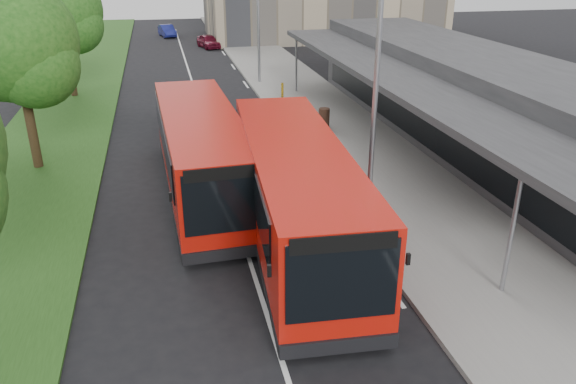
# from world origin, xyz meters

# --- Properties ---
(ground) EXTENTS (120.00, 120.00, 0.00)m
(ground) POSITION_xyz_m (0.00, 0.00, 0.00)
(ground) COLOR black
(ground) RESTS_ON ground
(pavement) EXTENTS (5.00, 80.00, 0.15)m
(pavement) POSITION_xyz_m (6.00, 20.00, 0.07)
(pavement) COLOR gray
(pavement) RESTS_ON ground
(grass_verge) EXTENTS (5.00, 80.00, 0.10)m
(grass_verge) POSITION_xyz_m (-7.00, 20.00, 0.05)
(grass_verge) COLOR #214817
(grass_verge) RESTS_ON ground
(lane_centre_line) EXTENTS (0.12, 70.00, 0.01)m
(lane_centre_line) POSITION_xyz_m (0.00, 15.00, 0.01)
(lane_centre_line) COLOR silver
(lane_centre_line) RESTS_ON ground
(kerb_dashes) EXTENTS (0.12, 56.00, 0.01)m
(kerb_dashes) POSITION_xyz_m (3.30, 19.00, 0.01)
(kerb_dashes) COLOR silver
(kerb_dashes) RESTS_ON ground
(station_building) EXTENTS (7.70, 26.00, 4.00)m
(station_building) POSITION_xyz_m (10.86, 8.00, 2.04)
(station_building) COLOR #2C2C2F
(station_building) RESTS_ON ground
(tree_mid) EXTENTS (4.49, 4.49, 7.18)m
(tree_mid) POSITION_xyz_m (-7.01, 9.05, 4.64)
(tree_mid) COLOR #312213
(tree_mid) RESTS_ON ground
(tree_far) EXTENTS (4.45, 4.45, 7.11)m
(tree_far) POSITION_xyz_m (-7.01, 21.05, 4.59)
(tree_far) COLOR #312213
(tree_far) RESTS_ON ground
(lamp_post_near) EXTENTS (1.44, 0.28, 8.00)m
(lamp_post_near) POSITION_xyz_m (4.12, 2.00, 4.72)
(lamp_post_near) COLOR gray
(lamp_post_near) RESTS_ON pavement
(lamp_post_far) EXTENTS (1.44, 0.28, 8.00)m
(lamp_post_far) POSITION_xyz_m (4.12, 22.00, 4.72)
(lamp_post_far) COLOR gray
(lamp_post_far) RESTS_ON pavement
(bus_main) EXTENTS (3.42, 10.91, 3.05)m
(bus_main) POSITION_xyz_m (1.52, 0.87, 1.56)
(bus_main) COLOR #B71109
(bus_main) RESTS_ON ground
(bus_second) EXTENTS (3.06, 10.51, 2.95)m
(bus_second) POSITION_xyz_m (-0.81, 5.07, 1.51)
(bus_second) COLOR #B71109
(bus_second) RESTS_ON ground
(litter_bin) EXTENTS (0.55, 0.55, 0.94)m
(litter_bin) POSITION_xyz_m (5.42, 11.37, 0.62)
(litter_bin) COLOR #341F15
(litter_bin) RESTS_ON pavement
(bollard) EXTENTS (0.18, 0.18, 0.85)m
(bollard) POSITION_xyz_m (4.73, 17.52, 0.58)
(bollard) COLOR yellow
(bollard) RESTS_ON pavement
(car_near) EXTENTS (2.11, 3.59, 1.15)m
(car_near) POSITION_xyz_m (2.36, 37.02, 0.57)
(car_near) COLOR #590C1F
(car_near) RESTS_ON ground
(car_far) EXTENTS (1.83, 3.60, 1.13)m
(car_far) POSITION_xyz_m (-0.97, 44.76, 0.57)
(car_far) COLOR navy
(car_far) RESTS_ON ground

